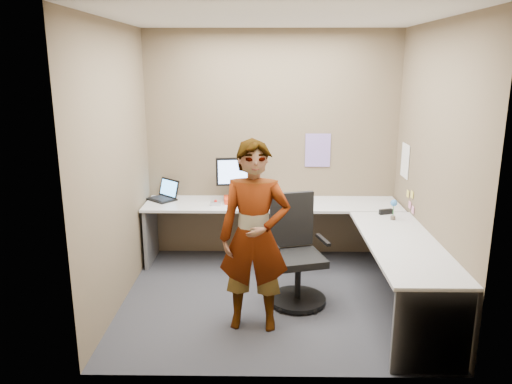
{
  "coord_description": "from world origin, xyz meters",
  "views": [
    {
      "loc": [
        -0.1,
        -4.62,
        2.32
      ],
      "look_at": [
        -0.18,
        0.25,
        1.05
      ],
      "focal_mm": 35.0,
      "sensor_mm": 36.0,
      "label": 1
    }
  ],
  "objects_px": {
    "desk": "(314,231)",
    "person": "(255,237)",
    "office_chair": "(296,260)",
    "monitor": "(237,174)"
  },
  "relations": [
    {
      "from": "desk",
      "to": "office_chair",
      "type": "xyz_separation_m",
      "value": [
        -0.21,
        -0.42,
        -0.15
      ]
    },
    {
      "from": "office_chair",
      "to": "desk",
      "type": "bearing_deg",
      "value": 47.74
    },
    {
      "from": "desk",
      "to": "person",
      "type": "relative_size",
      "value": 1.75
    },
    {
      "from": "desk",
      "to": "monitor",
      "type": "xyz_separation_m",
      "value": [
        -0.84,
        0.64,
        0.48
      ]
    },
    {
      "from": "monitor",
      "to": "person",
      "type": "relative_size",
      "value": 0.29
    },
    {
      "from": "office_chair",
      "to": "monitor",
      "type": "bearing_deg",
      "value": 105.33
    },
    {
      "from": "monitor",
      "to": "office_chair",
      "type": "xyz_separation_m",
      "value": [
        0.63,
        -1.06,
        -0.63
      ]
    },
    {
      "from": "desk",
      "to": "person",
      "type": "bearing_deg",
      "value": -123.88
    },
    {
      "from": "desk",
      "to": "monitor",
      "type": "relative_size",
      "value": 6.08
    },
    {
      "from": "person",
      "to": "office_chair",
      "type": "bearing_deg",
      "value": 54.55
    }
  ]
}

